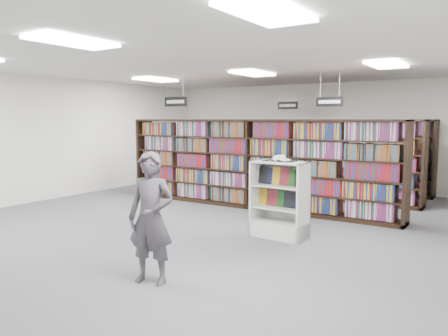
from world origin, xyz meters
The scene contains 18 objects.
floor centered at (0.00, 0.00, 0.00)m, with size 12.00×12.00×0.00m, color #4F4F54.
ceiling centered at (0.00, 0.00, 3.20)m, with size 10.00×12.00×0.10m, color silver.
wall_back centered at (0.00, 6.00, 1.60)m, with size 10.00×0.10×3.20m, color white.
wall_left centered at (-5.00, 0.00, 1.60)m, with size 0.10×12.00×3.20m, color white.
bookshelf_row_near centered at (0.00, 2.00, 1.05)m, with size 7.00×0.60×2.10m.
bookshelf_row_mid centered at (0.00, 4.00, 1.05)m, with size 7.00×0.60×2.10m.
bookshelf_row_far centered at (0.00, 5.70, 1.05)m, with size 7.00×0.60×2.10m.
aisle_sign_left centered at (-1.50, 1.00, 2.53)m, with size 0.65×0.02×0.80m.
aisle_sign_right centered at (1.50, 3.00, 2.53)m, with size 0.65×0.02×0.80m.
aisle_sign_center centered at (-0.50, 5.00, 2.53)m, with size 0.65×0.02×0.80m.
troffer_front_center centered at (0.00, -3.00, 3.16)m, with size 0.60×1.20×0.04m, color white.
troffer_front_right centered at (3.00, -3.00, 3.16)m, with size 0.60×1.20×0.04m, color white.
troffer_back_left centered at (-3.00, 2.00, 3.16)m, with size 0.60×1.20×0.04m, color white.
troffer_back_center centered at (0.00, 2.00, 3.16)m, with size 0.60×1.20×0.04m, color white.
troffer_back_right centered at (3.00, 2.00, 3.16)m, with size 0.60×1.20×0.04m, color white.
endcap_display centered at (1.73, -0.04, 0.47)m, with size 1.00×0.53×1.37m.
open_book centered at (1.69, 0.00, 1.40)m, with size 0.57×0.35×0.13m.
shopper centered at (1.32, -2.94, 0.85)m, with size 0.62×0.41×1.70m, color #4A454F.
Camera 1 is at (5.09, -6.99, 2.11)m, focal length 35.00 mm.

